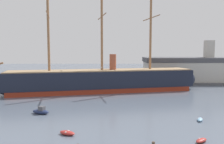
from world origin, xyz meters
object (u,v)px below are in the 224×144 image
dinghy_foreground_left (67,133)px  dinghy_mid_right (200,119)px  dinghy_distant_centre (122,84)px  motorboat_mid_left (41,111)px  dockside_warehouse_right (200,70)px  dinghy_foreground_right (201,140)px  tall_ship (102,80)px  seagull_in_flight (101,67)px

dinghy_foreground_left → dinghy_mid_right: size_ratio=1.21×
dinghy_distant_centre → dinghy_foreground_left: bearing=-101.3°
motorboat_mid_left → dinghy_mid_right: 30.89m
dinghy_distant_centre → dockside_warehouse_right: dockside_warehouse_right is taller
dinghy_foreground_right → dockside_warehouse_right: dockside_warehouse_right is taller
dinghy_mid_right → dockside_warehouse_right: size_ratio=0.05×
dinghy_foreground_left → dinghy_mid_right: 23.99m
tall_ship → seagull_in_flight: 17.53m
tall_ship → dinghy_mid_right: size_ratio=28.78×
motorboat_mid_left → dockside_warehouse_right: dockside_warehouse_right is taller
tall_ship → dinghy_foreground_left: 37.39m
seagull_in_flight → dockside_warehouse_right: bearing=45.5°
dinghy_foreground_left → motorboat_mid_left: motorboat_mid_left is taller
tall_ship → dinghy_distant_centre: bearing=65.1°
dinghy_foreground_left → dinghy_mid_right: dinghy_foreground_left is taller
dinghy_mid_right → seagull_in_flight: bearing=144.9°
motorboat_mid_left → seagull_in_flight: 16.87m
tall_ship → dockside_warehouse_right: (38.27, 21.44, 1.39)m
dinghy_foreground_right → dinghy_distant_centre: size_ratio=0.84×
dockside_warehouse_right → seagull_in_flight: size_ratio=43.87×
motorboat_mid_left → seagull_in_flight: (11.87, 8.65, 8.30)m
dinghy_foreground_right → dinghy_mid_right: size_ratio=0.97×
tall_ship → dinghy_mid_right: tall_ship is taller
dinghy_foreground_left → tall_ship: bearing=84.7°
tall_ship → dinghy_mid_right: 35.77m
seagull_in_flight → dinghy_foreground_left: bearing=-101.6°
tall_ship → seagull_in_flight: tall_ship is taller
tall_ship → dinghy_foreground_left: size_ratio=23.86×
tall_ship → dinghy_foreground_left: tall_ship is taller
tall_ship → dockside_warehouse_right: bearing=29.3°
motorboat_mid_left → dinghy_distant_centre: motorboat_mid_left is taller
dockside_warehouse_right → seagull_in_flight: dockside_warehouse_right is taller
dinghy_foreground_right → motorboat_mid_left: bearing=152.0°
dinghy_foreground_right → motorboat_mid_left: 30.68m
motorboat_mid_left → dinghy_mid_right: (30.57, -4.49, -0.29)m
motorboat_mid_left → dinghy_distant_centre: size_ratio=1.47×
dinghy_foreground_right → dockside_warehouse_right: size_ratio=0.05×
dinghy_foreground_left → dockside_warehouse_right: (41.73, 58.52, 4.68)m
dinghy_mid_right → tall_ship: bearing=123.0°
dinghy_foreground_left → dinghy_foreground_right: size_ratio=1.24×
dinghy_distant_centre → seagull_in_flight: bearing=-101.1°
dockside_warehouse_right → seagull_in_flight: bearing=-134.5°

